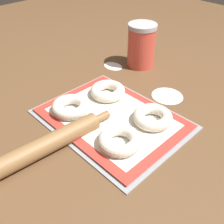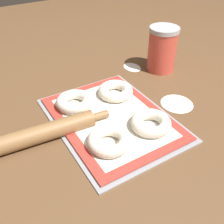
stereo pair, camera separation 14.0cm
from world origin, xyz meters
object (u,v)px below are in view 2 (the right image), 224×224
object	(u,v)px
baking_tray	(112,118)
bagel_back_right	(151,123)
flour_canister	(162,49)
bagel_back_left	(115,91)
bagel_front_left	(75,102)
bagel_front_right	(109,141)
rolling_pin	(30,137)

from	to	relation	value
baking_tray	bagel_back_right	distance (m)	0.12
bagel_back_right	flour_canister	size ratio (longest dim) A/B	0.68
bagel_back_left	bagel_front_left	bearing A→B (deg)	-95.89
bagel_front_left	bagel_front_right	distance (m)	0.21
baking_tray	bagel_front_right	distance (m)	0.13
bagel_back_left	rolling_pin	bearing A→B (deg)	-77.42
bagel_front_left	rolling_pin	size ratio (longest dim) A/B	0.25
baking_tray	bagel_back_left	size ratio (longest dim) A/B	3.69
bagel_front_left	baking_tray	bearing A→B (deg)	34.04
baking_tray	flour_canister	distance (m)	0.38
bagel_back_right	flour_canister	world-z (taller)	flour_canister
flour_canister	bagel_front_left	bearing A→B (deg)	-80.76
bagel_back_left	rolling_pin	distance (m)	0.32
baking_tray	bagel_back_left	distance (m)	0.12
bagel_front_left	rolling_pin	world-z (taller)	rolling_pin
baking_tray	flour_canister	size ratio (longest dim) A/B	2.52
flour_canister	bagel_back_left	bearing A→B (deg)	-72.82
baking_tray	flour_canister	bearing A→B (deg)	117.71
bagel_front_right	flour_canister	size ratio (longest dim) A/B	0.68
bagel_front_right	bagel_back_left	xyz separation A→B (m)	(-0.19, 0.14, 0.00)
bagel_front_right	rolling_pin	xyz separation A→B (m)	(-0.12, -0.17, -0.00)
rolling_pin	bagel_back_left	bearing A→B (deg)	102.58
baking_tray	bagel_back_right	xyz separation A→B (m)	(0.10, 0.07, 0.02)
bagel_back_left	rolling_pin	size ratio (longest dim) A/B	0.25
baking_tray	flour_canister	xyz separation A→B (m)	(-0.17, 0.33, 0.08)
rolling_pin	baking_tray	bearing A→B (deg)	84.48
flour_canister	rolling_pin	size ratio (longest dim) A/B	0.37
bagel_front_right	bagel_back_right	world-z (taller)	same
bagel_front_left	flour_canister	world-z (taller)	flour_canister
baking_tray	rolling_pin	world-z (taller)	rolling_pin
bagel_back_right	flour_canister	xyz separation A→B (m)	(-0.27, 0.26, 0.06)
flour_canister	rolling_pin	distance (m)	0.59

